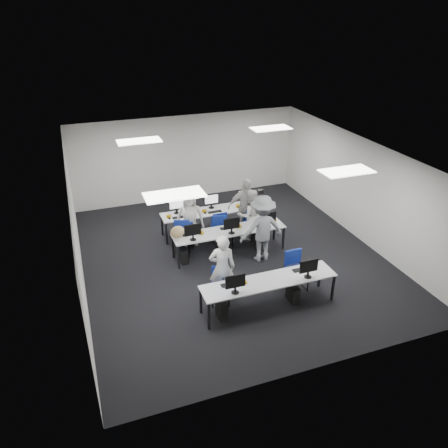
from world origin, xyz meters
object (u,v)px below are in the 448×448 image
object	(u,v)px
student_1	(250,215)
student_2	(190,218)
chair_7	(250,226)
student_3	(246,208)
chair_5	(187,237)
chair_6	(219,232)
chair_2	(182,244)
desk_front	(269,282)
chair_4	(258,228)
desk_mid	(229,232)
student_0	(222,268)
photographer	(262,229)
chair_0	(220,291)
chair_3	(223,236)
chair_1	(295,277)

from	to	relation	value
student_1	student_2	world-z (taller)	student_2
chair_7	student_3	bearing A→B (deg)	152.75
chair_5	chair_6	size ratio (longest dim) A/B	0.93
chair_2	student_1	world-z (taller)	student_1
chair_5	chair_7	xyz separation A→B (m)	(1.99, -0.04, 0.03)
desk_front	chair_4	distance (m)	3.43
desk_mid	student_1	bearing A→B (deg)	32.84
student_0	student_1	world-z (taller)	student_0
student_1	student_2	xyz separation A→B (m)	(-1.74, 0.37, 0.03)
chair_4	chair_7	size ratio (longest dim) A/B	0.99
chair_4	student_2	size ratio (longest dim) A/B	0.56
chair_4	student_1	size ratio (longest dim) A/B	0.59
chair_5	photographer	xyz separation A→B (m)	(1.73, -1.42, 0.68)
chair_0	chair_4	world-z (taller)	chair_4
desk_mid	chair_5	world-z (taller)	chair_5
chair_0	student_2	size ratio (longest dim) A/B	0.52
chair_3	chair_0	bearing A→B (deg)	-113.07
chair_0	chair_6	xyz separation A→B (m)	(0.94, 2.83, 0.01)
chair_0	chair_5	size ratio (longest dim) A/B	1.02
student_0	photographer	xyz separation A→B (m)	(1.61, 1.32, 0.10)
student_1	student_3	xyz separation A→B (m)	(-0.03, 0.31, 0.11)
chair_0	chair_4	size ratio (longest dim) A/B	0.93
chair_5	chair_1	bearing A→B (deg)	-36.31
desk_mid	student_2	distance (m)	1.29
chair_6	chair_7	size ratio (longest dim) A/B	0.97
chair_4	chair_7	distance (m)	0.26
chair_1	student_2	distance (m)	3.61
chair_0	student_2	distance (m)	3.02
chair_7	chair_5	bearing A→B (deg)	-177.36
chair_4	photographer	bearing A→B (deg)	-102.57
chair_4	chair_5	distance (m)	2.19
chair_3	student_2	world-z (taller)	student_2
desk_front	student_3	size ratio (longest dim) A/B	1.75
chair_0	chair_7	size ratio (longest dim) A/B	0.92
chair_1	chair_5	xyz separation A→B (m)	(-1.97, 2.96, -0.04)
chair_1	chair_4	world-z (taller)	chair_1
student_0	photographer	distance (m)	2.08
desk_front	student_3	world-z (taller)	student_3
desk_mid	chair_5	size ratio (longest dim) A/B	3.74
student_3	photographer	xyz separation A→B (m)	(-0.13, -1.47, 0.04)
desk_mid	student_1	xyz separation A→B (m)	(0.87, 0.56, 0.12)
photographer	chair_5	bearing A→B (deg)	-39.67
chair_1	chair_2	bearing A→B (deg)	128.98
chair_7	student_2	bearing A→B (deg)	179.07
chair_3	student_2	distance (m)	1.10
student_1	student_3	distance (m)	0.33
chair_5	student_2	size ratio (longest dim) A/B	0.51
chair_4	student_1	bearing A→B (deg)	-163.87
chair_3	chair_5	xyz separation A→B (m)	(-1.00, 0.31, -0.03)
chair_0	chair_2	size ratio (longest dim) A/B	0.93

